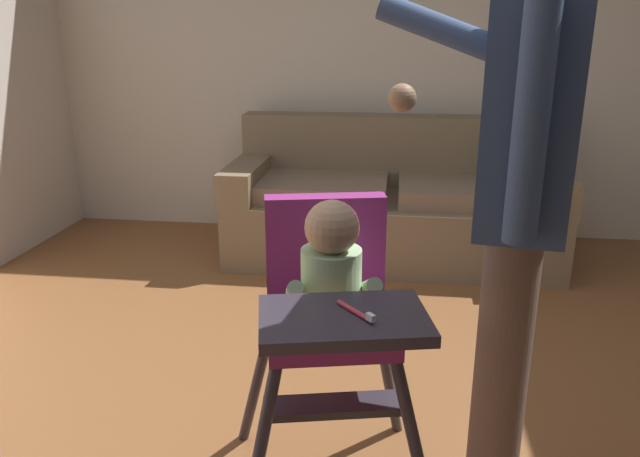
# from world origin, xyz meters

# --- Properties ---
(ground) EXTENTS (6.12, 6.47, 0.10)m
(ground) POSITION_xyz_m (0.00, 0.00, -0.05)
(ground) COLOR brown
(wall_far) EXTENTS (5.32, 0.06, 2.68)m
(wall_far) POSITION_xyz_m (0.00, 2.47, 1.34)
(wall_far) COLOR silver
(wall_far) RESTS_ON ground
(couch) EXTENTS (2.03, 0.86, 0.86)m
(couch) POSITION_xyz_m (0.13, 1.95, 0.33)
(couch) COLOR #7E6C52
(couch) RESTS_ON ground
(high_chair) EXTENTS (0.72, 0.81, 0.96)m
(high_chair) POSITION_xyz_m (-0.03, -0.25, 0.66)
(high_chair) COLOR #352F3A
(high_chair) RESTS_ON ground
(adult_standing) EXTENTS (0.51, 0.55, 1.70)m
(adult_standing) POSITION_xyz_m (0.44, -0.32, 0.96)
(adult_standing) COLOR #73594D
(adult_standing) RESTS_ON ground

